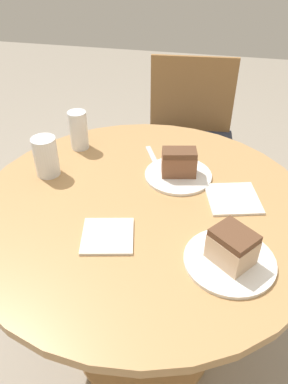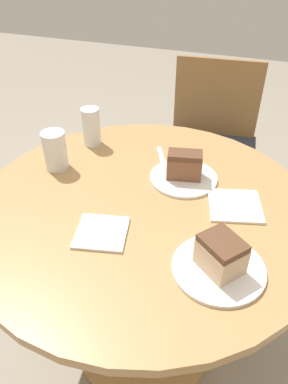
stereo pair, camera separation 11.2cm
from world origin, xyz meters
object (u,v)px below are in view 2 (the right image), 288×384
at_px(cake_slice_far, 221,254).
at_px(plate_near, 183,178).
at_px(cake_slice_near, 184,165).
at_px(chair, 211,141).
at_px(glass_water, 91,129).
at_px(plate_far, 218,268).
at_px(glass_lemonade, 55,152).

bearing_deg(cake_slice_far, plate_near, 116.98).
bearing_deg(cake_slice_near, chair, 92.35).
height_order(plate_near, glass_water, glass_water).
height_order(plate_near, cake_slice_far, cake_slice_far).
relative_size(cake_slice_far, glass_water, 0.93).
distance_m(cake_slice_far, glass_water, 0.74).
xyz_separation_m(plate_far, cake_slice_near, (-0.18, 0.35, 0.05)).
distance_m(chair, plate_near, 0.83).
distance_m(plate_near, glass_water, 0.41).
bearing_deg(cake_slice_near, glass_lemonade, -170.30).
bearing_deg(glass_lemonade, glass_water, 76.75).
bearing_deg(plate_far, cake_slice_far, -90.00).
height_order(plate_far, cake_slice_far, cake_slice_far).
xyz_separation_m(plate_near, plate_far, (0.18, -0.35, 0.00)).
bearing_deg(chair, cake_slice_far, -84.45).
bearing_deg(plate_far, glass_lemonade, 155.42).
xyz_separation_m(plate_near, cake_slice_far, (0.18, -0.35, 0.05)).
relative_size(plate_near, glass_lemonade, 1.67).
relative_size(glass_lemonade, glass_water, 0.94).
relative_size(chair, glass_lemonade, 6.42).
distance_m(chair, glass_lemonade, 1.00).
height_order(plate_near, cake_slice_near, cake_slice_near).
height_order(cake_slice_near, glass_water, glass_water).
relative_size(plate_near, glass_water, 1.57).
bearing_deg(glass_water, plate_near, -16.60).
distance_m(chair, glass_water, 0.83).
distance_m(plate_far, cake_slice_far, 0.05).
bearing_deg(cake_slice_far, glass_water, 140.41).
distance_m(chair, plate_far, 1.19).
height_order(chair, cake_slice_near, chair).
bearing_deg(cake_slice_near, plate_near, 180.00).
relative_size(cake_slice_far, glass_lemonade, 1.00).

